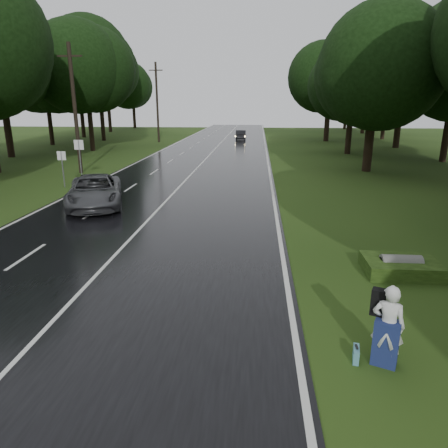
# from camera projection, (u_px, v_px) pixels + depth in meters

# --- Properties ---
(ground) EXTENTS (160.00, 160.00, 0.00)m
(ground) POSITION_uv_depth(u_px,v_px,m) (88.00, 285.00, 11.98)
(ground) COLOR #2A4514
(ground) RESTS_ON ground
(road) EXTENTS (12.00, 140.00, 0.04)m
(road) POSITION_uv_depth(u_px,v_px,m) (193.00, 173.00, 31.09)
(road) COLOR black
(road) RESTS_ON ground
(lane_center) EXTENTS (0.12, 140.00, 0.01)m
(lane_center) POSITION_uv_depth(u_px,v_px,m) (193.00, 172.00, 31.08)
(lane_center) COLOR silver
(lane_center) RESTS_ON road
(grey_car) EXTENTS (4.17, 6.08, 1.54)m
(grey_car) POSITION_uv_depth(u_px,v_px,m) (95.00, 191.00, 20.80)
(grey_car) COLOR #434447
(grey_car) RESTS_ON road
(far_car) EXTENTS (1.54, 4.06, 1.32)m
(far_car) POSITION_uv_depth(u_px,v_px,m) (241.00, 135.00, 58.65)
(far_car) COLOR black
(far_car) RESTS_ON road
(hitchhiker) EXTENTS (0.75, 0.73, 1.75)m
(hitchhiker) POSITION_uv_depth(u_px,v_px,m) (387.00, 328.00, 8.16)
(hitchhiker) COLOR silver
(hitchhiker) RESTS_ON ground
(suitcase) EXTENTS (0.20, 0.42, 0.29)m
(suitcase) POSITION_uv_depth(u_px,v_px,m) (356.00, 354.00, 8.45)
(suitcase) COLOR teal
(suitcase) RESTS_ON ground
(culvert) EXTENTS (1.21, 0.61, 0.61)m
(culvert) POSITION_uv_depth(u_px,v_px,m) (400.00, 273.00, 12.81)
(culvert) COLOR slate
(culvert) RESTS_ON ground
(utility_pole_mid) EXTENTS (1.80, 0.28, 9.20)m
(utility_pole_mid) POSITION_uv_depth(u_px,v_px,m) (81.00, 173.00, 31.18)
(utility_pole_mid) COLOR black
(utility_pole_mid) RESTS_ON ground
(utility_pole_far) EXTENTS (1.80, 0.28, 10.16)m
(utility_pole_far) POSITION_uv_depth(u_px,v_px,m) (159.00, 142.00, 55.47)
(utility_pole_far) COLOR black
(utility_pole_far) RESTS_ON ground
(road_sign_a) EXTENTS (0.54, 0.10, 2.25)m
(road_sign_a) POSITION_uv_depth(u_px,v_px,m) (65.00, 187.00, 25.81)
(road_sign_a) COLOR white
(road_sign_a) RESTS_ON ground
(road_sign_b) EXTENTS (0.65, 0.10, 2.72)m
(road_sign_b) POSITION_uv_depth(u_px,v_px,m) (82.00, 180.00, 28.34)
(road_sign_b) COLOR white
(road_sign_b) RESTS_ON ground
(tree_left_e) EXTENTS (9.83, 9.83, 15.35)m
(tree_left_e) POSITION_uv_depth(u_px,v_px,m) (93.00, 151.00, 45.54)
(tree_left_e) COLOR black
(tree_left_e) RESTS_ON ground
(tree_left_f) EXTENTS (11.77, 11.77, 18.39)m
(tree_left_f) POSITION_uv_depth(u_px,v_px,m) (104.00, 141.00, 57.73)
(tree_left_f) COLOR black
(tree_left_f) RESTS_ON ground
(tree_right_d) EXTENTS (8.12, 8.12, 12.68)m
(tree_right_d) POSITION_uv_depth(u_px,v_px,m) (366.00, 171.00, 31.97)
(tree_right_d) COLOR black
(tree_right_d) RESTS_ON ground
(tree_right_e) EXTENTS (7.89, 7.89, 12.33)m
(tree_right_e) POSITION_uv_depth(u_px,v_px,m) (347.00, 154.00, 42.76)
(tree_right_e) COLOR black
(tree_right_e) RESTS_ON ground
(tree_right_f) EXTENTS (9.40, 9.40, 14.68)m
(tree_right_f) POSITION_uv_depth(u_px,v_px,m) (326.00, 141.00, 56.90)
(tree_right_f) COLOR black
(tree_right_f) RESTS_ON ground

